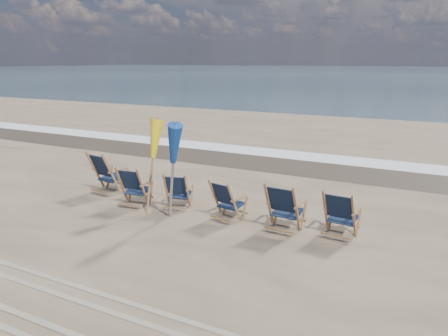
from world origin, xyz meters
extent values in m
plane|color=#3B5563|center=(0.00, 128.00, 0.00)|extent=(400.00, 400.00, 0.00)
cube|color=silver|center=(0.00, 8.30, 0.00)|extent=(200.00, 1.40, 0.01)
cube|color=#42362A|center=(0.00, 6.80, 0.00)|extent=(200.00, 2.60, 0.00)
cylinder|color=#8C623E|center=(-1.22, 1.08, 1.04)|extent=(0.06, 0.06, 2.08)
cone|color=yellow|center=(-1.22, 1.08, 1.60)|extent=(0.30, 0.30, 0.85)
cylinder|color=#A5A5AD|center=(-0.42, 0.70, 1.13)|extent=(0.06, 0.06, 2.26)
cone|color=navy|center=(-0.42, 0.70, 1.78)|extent=(0.30, 0.30, 0.85)
camera|label=1|loc=(4.54, -6.44, 3.32)|focal=35.00mm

